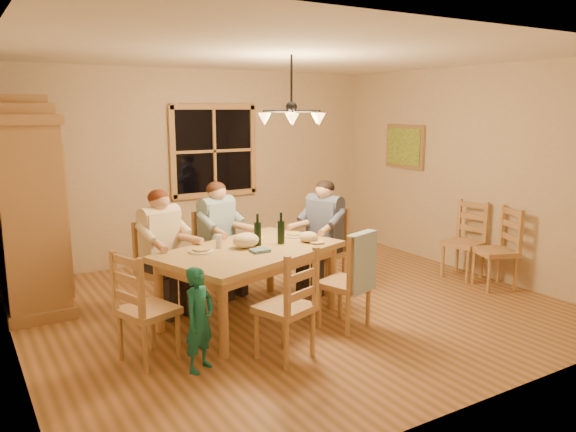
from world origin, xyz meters
TOP-DOWN VIEW (x-y plane):
  - floor at (0.00, 0.00)m, footprint 5.50×5.50m
  - ceiling at (0.00, 0.00)m, footprint 5.50×5.00m
  - wall_back at (0.00, 2.50)m, footprint 5.50×0.02m
  - wall_left at (-2.75, 0.00)m, footprint 0.02×5.00m
  - wall_right at (2.75, 0.00)m, footprint 0.02×5.00m
  - window at (0.20, 2.47)m, footprint 1.30×0.06m
  - painting at (2.71, 1.20)m, footprint 0.06×0.78m
  - chandelier at (-0.00, 0.00)m, footprint 0.77×0.68m
  - armoire at (-2.42, 1.51)m, footprint 0.66×1.40m
  - dining_table at (-0.57, -0.12)m, footprint 2.07×1.63m
  - chair_far_left at (-1.27, 0.54)m, footprint 0.55×0.54m
  - chair_far_right at (-0.51, 0.80)m, footprint 0.55×0.54m
  - chair_near_left at (-0.73, -1.08)m, footprint 0.55×0.54m
  - chair_near_right at (0.13, -0.79)m, footprint 0.55×0.54m
  - chair_end_left at (-1.77, -0.52)m, footprint 0.54×0.55m
  - chair_end_right at (0.62, 0.28)m, footprint 0.54×0.55m
  - adult_woman at (-1.27, 0.54)m, footprint 0.49×0.52m
  - adult_plaid_man at (-0.51, 0.80)m, footprint 0.49×0.52m
  - adult_slate_man at (0.62, 0.28)m, footprint 0.52×0.49m
  - towel at (0.19, -0.97)m, footprint 0.39×0.22m
  - wine_bottle_a at (-0.44, -0.05)m, footprint 0.08×0.08m
  - wine_bottle_b at (-0.19, -0.11)m, footprint 0.08×0.08m
  - plate_woman at (-1.05, -0.01)m, footprint 0.26×0.26m
  - plate_plaid at (-0.34, 0.28)m, footprint 0.26×0.26m
  - plate_slate at (0.10, 0.10)m, footprint 0.26×0.26m
  - wine_glass_a at (-0.84, 0.04)m, footprint 0.06×0.06m
  - wine_glass_b at (-0.04, 0.19)m, footprint 0.06×0.06m
  - cap at (0.09, -0.20)m, footprint 0.20×0.20m
  - napkin at (-0.55, -0.31)m, footprint 0.22×0.19m
  - cloth_bundle at (-0.59, -0.08)m, footprint 0.28×0.22m
  - child at (-1.46, -0.92)m, footprint 0.39×0.35m
  - chair_spare_front at (2.45, -0.73)m, footprint 0.55×0.56m
  - chair_spare_back at (2.45, -0.24)m, footprint 0.49×0.51m

SIDE VIEW (x-z plane):
  - floor at x=0.00m, z-range 0.00..0.00m
  - chair_far_left at x=-1.27m, z-range -0.19..0.80m
  - chair_far_right at x=-0.51m, z-range -0.19..0.80m
  - chair_near_left at x=-0.73m, z-range -0.19..0.80m
  - chair_near_right at x=0.13m, z-range -0.19..0.80m
  - chair_end_left at x=-1.77m, z-range -0.19..0.80m
  - chair_end_right at x=0.62m, z-range -0.19..0.80m
  - chair_spare_front at x=2.45m, z-range -0.19..0.80m
  - chair_spare_back at x=2.45m, z-range -0.19..0.80m
  - child at x=-1.46m, z-range 0.00..0.89m
  - dining_table at x=-0.57m, z-range 0.28..1.04m
  - towel at x=0.19m, z-range 0.41..0.99m
  - plate_woman at x=-1.05m, z-range 0.76..0.78m
  - plate_plaid at x=-0.34m, z-range 0.76..0.78m
  - plate_slate at x=0.10m, z-range 0.76..0.78m
  - napkin at x=-0.55m, z-range 0.76..0.79m
  - cap at x=0.09m, z-range 0.76..0.87m
  - wine_glass_a at x=-0.84m, z-range 0.76..0.90m
  - wine_glass_b at x=-0.04m, z-range 0.76..0.90m
  - cloth_bundle at x=-0.59m, z-range 0.76..0.91m
  - adult_woman at x=-1.27m, z-range 0.40..1.28m
  - adult_plaid_man at x=-0.51m, z-range 0.40..1.28m
  - adult_slate_man at x=0.62m, z-range 0.40..1.28m
  - wine_bottle_a at x=-0.44m, z-range 0.76..1.09m
  - wine_bottle_b at x=-0.19m, z-range 0.76..1.09m
  - armoire at x=-2.42m, z-range -0.09..2.21m
  - wall_back at x=0.00m, z-range 0.00..2.70m
  - wall_left at x=-2.75m, z-range 0.00..2.70m
  - wall_right at x=2.75m, z-range 0.00..2.70m
  - window at x=0.20m, z-range 0.90..2.20m
  - painting at x=2.71m, z-range 1.28..1.92m
  - chandelier at x=0.00m, z-range 1.72..2.43m
  - ceiling at x=0.00m, z-range 2.69..2.71m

